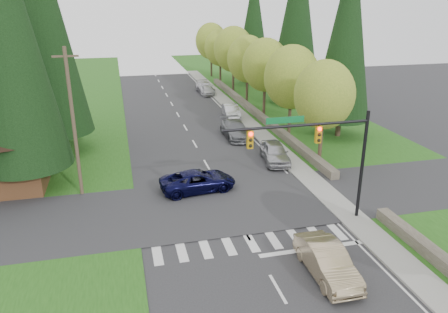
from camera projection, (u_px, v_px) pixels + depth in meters
name	position (u px, v px, depth m)	size (l,w,h in m)	color
ground	(271.00, 276.00, 21.34)	(120.00, 120.00, 0.00)	#28282B
grass_east	(328.00, 137.00, 42.46)	(14.00, 110.00, 0.06)	#205015
grass_west	(44.00, 159.00, 36.64)	(14.00, 110.00, 0.06)	#205015
cross_street	(230.00, 205.00, 28.63)	(120.00, 8.00, 0.10)	#28282B
sidewalk_east	(262.00, 135.00, 42.91)	(1.80, 80.00, 0.13)	gray
curb_east	(254.00, 135.00, 42.72)	(0.20, 80.00, 0.13)	gray
stone_wall_north	(254.00, 111.00, 50.48)	(0.70, 40.00, 0.70)	#4C4438
traffic_signal	(320.00, 145.00, 24.69)	(8.70, 0.37, 6.80)	black
utility_pole	(73.00, 123.00, 28.37)	(1.60, 0.24, 10.00)	#473828
decid_tree_0	(324.00, 95.00, 34.22)	(4.80, 4.80, 8.37)	#38281C
decid_tree_1	(292.00, 77.00, 40.55)	(5.20, 5.20, 8.80)	#38281C
decid_tree_2	(265.00, 65.00, 46.84)	(5.00, 5.00, 8.82)	#38281C
decid_tree_3	(247.00, 59.00, 53.34)	(5.00, 5.00, 8.55)	#38281C
decid_tree_4	(233.00, 49.00, 59.60)	(5.40, 5.40, 9.18)	#38281C
decid_tree_5	(220.00, 48.00, 66.12)	(4.80, 4.80, 8.30)	#38281C
decid_tree_6	(211.00, 41.00, 72.41)	(5.20, 5.20, 8.86)	#38281C
conifer_w_a	(7.00, 31.00, 27.46)	(6.12, 6.12, 19.80)	#38281C
conifer_w_c	(41.00, 17.00, 34.80)	(6.46, 6.46, 20.80)	#38281C
conifer_w_e	(29.00, 26.00, 40.17)	(5.78, 5.78, 18.80)	#38281C
conifer_e_a	(347.00, 33.00, 39.32)	(5.44, 5.44, 17.80)	#38281C
conifer_e_b	(297.00, 15.00, 51.95)	(6.12, 6.12, 19.80)	#38281C
conifer_e_c	(254.00, 22.00, 65.01)	(5.10, 5.10, 16.80)	#38281C
sedan_champagne	(327.00, 261.00, 21.18)	(1.66, 4.77, 1.57)	tan
suv_navy	(198.00, 181.00, 30.51)	(2.44, 5.29, 1.47)	black
parked_car_a	(275.00, 152.00, 35.85)	(1.93, 4.81, 1.64)	#ADADB1
parked_car_b	(236.00, 130.00, 42.06)	(2.19, 5.38, 1.56)	slate
parked_car_c	(231.00, 111.00, 48.80)	(1.60, 4.58, 1.51)	silver
parked_car_d	(207.00, 90.00, 60.38)	(1.56, 3.88, 1.32)	silver
parked_car_e	(205.00, 87.00, 61.79)	(2.05, 5.04, 1.46)	silver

